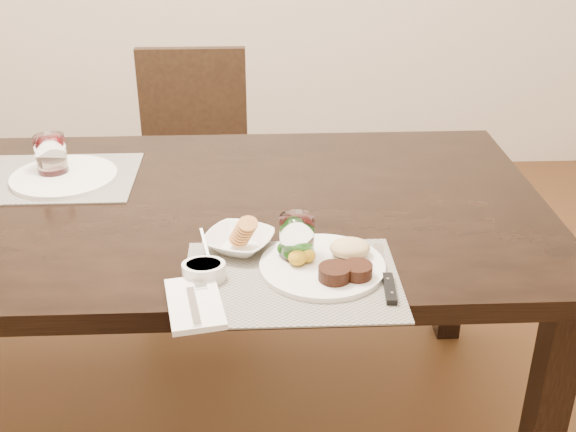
{
  "coord_description": "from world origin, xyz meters",
  "views": [
    {
      "loc": [
        0.25,
        -1.7,
        1.57
      ],
      "look_at": [
        0.32,
        -0.23,
        0.82
      ],
      "focal_mm": 45.0,
      "sensor_mm": 36.0,
      "label": 1
    }
  ],
  "objects_px": {
    "wine_glass_near": "(297,241)",
    "cracker_bowl": "(239,241)",
    "chair_far": "(194,155)",
    "far_plate": "(64,177)",
    "steak_knife": "(387,281)",
    "dinner_plate": "(328,263)"
  },
  "relations": [
    {
      "from": "cracker_bowl",
      "to": "wine_glass_near",
      "type": "bearing_deg",
      "value": -23.66
    },
    {
      "from": "dinner_plate",
      "to": "wine_glass_near",
      "type": "height_order",
      "value": "wine_glass_near"
    },
    {
      "from": "dinner_plate",
      "to": "steak_knife",
      "type": "bearing_deg",
      "value": -29.98
    },
    {
      "from": "far_plate",
      "to": "steak_knife",
      "type": "bearing_deg",
      "value": -35.74
    },
    {
      "from": "dinner_plate",
      "to": "steak_knife",
      "type": "height_order",
      "value": "dinner_plate"
    },
    {
      "from": "dinner_plate",
      "to": "wine_glass_near",
      "type": "bearing_deg",
      "value": 145.45
    },
    {
      "from": "dinner_plate",
      "to": "cracker_bowl",
      "type": "relative_size",
      "value": 1.38
    },
    {
      "from": "wine_glass_near",
      "to": "chair_far",
      "type": "bearing_deg",
      "value": 104.91
    },
    {
      "from": "steak_knife",
      "to": "dinner_plate",
      "type": "bearing_deg",
      "value": 155.66
    },
    {
      "from": "dinner_plate",
      "to": "cracker_bowl",
      "type": "height_order",
      "value": "cracker_bowl"
    },
    {
      "from": "chair_far",
      "to": "dinner_plate",
      "type": "height_order",
      "value": "chair_far"
    },
    {
      "from": "chair_far",
      "to": "far_plate",
      "type": "xyz_separation_m",
      "value": [
        -0.29,
        -0.77,
        0.26
      ]
    },
    {
      "from": "wine_glass_near",
      "to": "cracker_bowl",
      "type": "bearing_deg",
      "value": 156.34
    },
    {
      "from": "steak_knife",
      "to": "far_plate",
      "type": "xyz_separation_m",
      "value": [
        -0.81,
        0.58,
        0.0
      ]
    },
    {
      "from": "chair_far",
      "to": "steak_knife",
      "type": "distance_m",
      "value": 1.47
    },
    {
      "from": "far_plate",
      "to": "dinner_plate",
      "type": "bearing_deg",
      "value": -36.82
    },
    {
      "from": "chair_far",
      "to": "far_plate",
      "type": "relative_size",
      "value": 3.09
    },
    {
      "from": "chair_far",
      "to": "wine_glass_near",
      "type": "relative_size",
      "value": 8.44
    },
    {
      "from": "far_plate",
      "to": "cracker_bowl",
      "type": "bearing_deg",
      "value": -40.09
    },
    {
      "from": "wine_glass_near",
      "to": "far_plate",
      "type": "bearing_deg",
      "value": 142.83
    },
    {
      "from": "steak_knife",
      "to": "cracker_bowl",
      "type": "bearing_deg",
      "value": 156.7
    },
    {
      "from": "dinner_plate",
      "to": "far_plate",
      "type": "distance_m",
      "value": 0.86
    }
  ]
}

